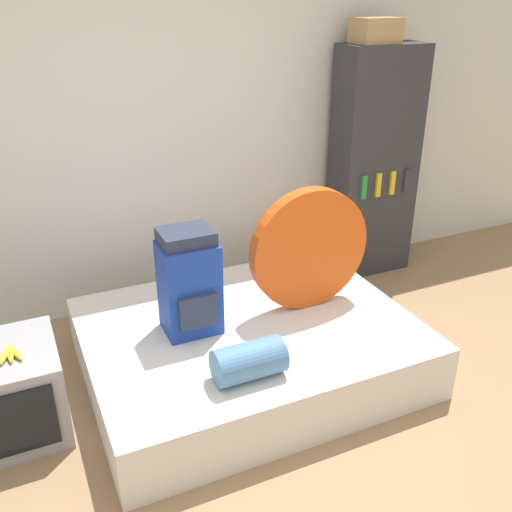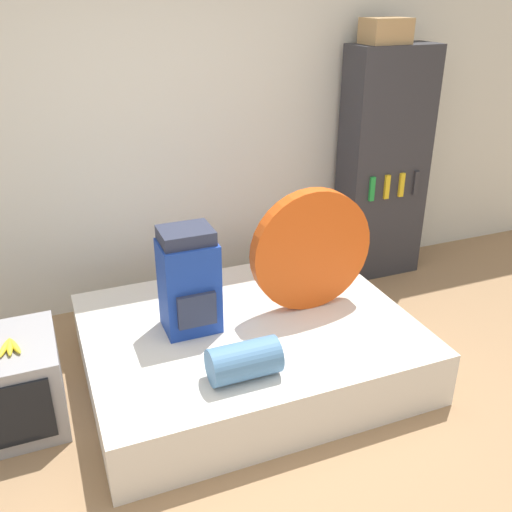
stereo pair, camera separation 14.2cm
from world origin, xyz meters
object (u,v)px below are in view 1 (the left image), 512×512
(backpack, at_px, (189,283))
(tent_bag, at_px, (309,249))
(television, at_px, (3,394))
(bookshelf, at_px, (374,164))
(sleeping_roll, at_px, (249,361))
(cardboard_box, at_px, (376,30))

(backpack, bearing_deg, tent_bag, -2.10)
(television, xyz_separation_m, bookshelf, (2.98, 0.91, 0.68))
(backpack, bearing_deg, television, -177.59)
(sleeping_roll, xyz_separation_m, cardboard_box, (1.66, 1.44, 1.50))
(bookshelf, distance_m, cardboard_box, 1.03)
(television, bearing_deg, tent_bag, 0.53)
(tent_bag, bearing_deg, bookshelf, 39.03)
(television, distance_m, bookshelf, 3.19)
(sleeping_roll, xyz_separation_m, television, (-1.22, 0.53, -0.20))
(tent_bag, height_order, cardboard_box, cardboard_box)
(backpack, relative_size, tent_bag, 0.81)
(tent_bag, height_order, bookshelf, bookshelf)
(backpack, xyz_separation_m, tent_bag, (0.79, -0.03, 0.08))
(tent_bag, distance_m, television, 1.95)
(bookshelf, xyz_separation_m, cardboard_box, (-0.09, -0.00, 1.02))
(backpack, relative_size, bookshelf, 0.35)
(cardboard_box, bearing_deg, tent_bag, -138.46)
(sleeping_roll, height_order, cardboard_box, cardboard_box)
(tent_bag, relative_size, cardboard_box, 2.48)
(tent_bag, distance_m, cardboard_box, 1.80)
(tent_bag, xyz_separation_m, sleeping_roll, (-0.66, -0.55, -0.30))
(backpack, distance_m, television, 1.17)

